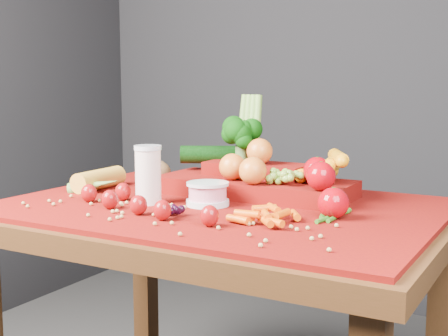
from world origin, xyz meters
The scene contains 12 objects.
table centered at (0.00, 0.00, 0.66)m, with size 1.10×0.80×0.75m.
red_cloth centered at (0.00, 0.00, 0.76)m, with size 1.05×0.75×0.01m, color #6A0E03.
milk_glass centered at (-0.16, -0.08, 0.84)m, with size 0.07×0.07×0.15m.
yogurt_bowl centered at (-0.02, -0.03, 0.79)m, with size 0.11×0.11×0.06m.
strawberry_scatter centered at (-0.13, -0.17, 0.79)m, with size 0.44×0.18×0.05m.
dark_grape_cluster centered at (-0.04, -0.17, 0.78)m, with size 0.06×0.05×0.03m, color black, non-canonical shape.
soybean_scatter centered at (0.00, -0.20, 0.77)m, with size 0.84×0.24×0.01m, color tan, non-canonical shape.
corn_ear centered at (-0.39, -0.01, 0.78)m, with size 0.19×0.23×0.06m.
potato centered at (-0.33, 0.18, 0.80)m, with size 0.10×0.08×0.07m, color brown.
baby_carrot_pile centered at (0.19, -0.12, 0.78)m, with size 0.17×0.17×0.03m, color #D64E07, non-canonical shape.
green_bean_pile centered at (0.31, -0.01, 0.77)m, with size 0.14×0.12×0.01m, color #286116, non-canonical shape.
produce_mound centered at (0.04, 0.16, 0.82)m, with size 0.59×0.37×0.27m.
Camera 1 is at (0.75, -1.32, 1.07)m, focal length 50.00 mm.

